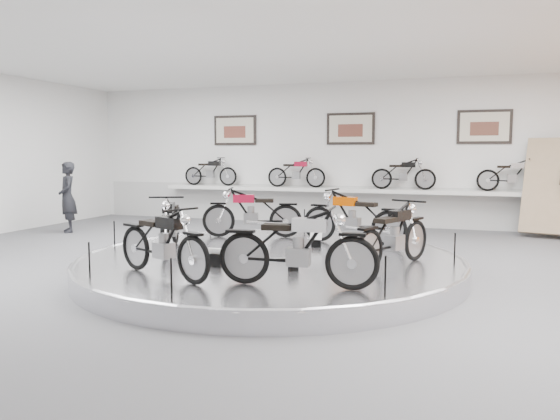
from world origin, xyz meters
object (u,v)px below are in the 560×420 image
(shelf, at_px, (348,190))
(bike_f, at_px, (394,235))
(display_platform, at_px, (271,265))
(bike_d, at_px, (163,242))
(visitor, at_px, (68,197))
(bike_a, at_px, (353,217))
(bike_c, at_px, (170,222))
(bike_e, at_px, (297,247))
(bike_b, at_px, (252,212))

(shelf, xyz_separation_m, bike_f, (2.07, -6.64, -0.20))
(display_platform, height_order, bike_d, bike_d)
(bike_f, height_order, visitor, visitor)
(shelf, bearing_deg, bike_a, -77.26)
(shelf, xyz_separation_m, bike_c, (-1.87, -6.45, -0.20))
(display_platform, relative_size, bike_f, 3.75)
(bike_d, bearing_deg, visitor, 163.09)
(bike_a, bearing_deg, bike_c, 41.02)
(bike_d, bearing_deg, bike_c, 140.82)
(display_platform, relative_size, visitor, 3.55)
(bike_d, bearing_deg, display_platform, 88.29)
(bike_e, bearing_deg, shelf, 92.44)
(bike_c, distance_m, bike_d, 2.11)
(bike_a, bearing_deg, bike_e, 100.68)
(bike_a, xyz_separation_m, bike_c, (-2.95, -1.67, -0.02))
(display_platform, height_order, shelf, shelf)
(bike_c, height_order, bike_d, bike_c)
(bike_c, distance_m, visitor, 5.53)
(bike_a, distance_m, bike_d, 4.07)
(bike_b, bearing_deg, display_platform, 103.81)
(bike_d, bearing_deg, shelf, 107.44)
(bike_c, distance_m, bike_e, 3.44)
(bike_b, height_order, bike_e, bike_e)
(bike_c, bearing_deg, bike_b, 134.52)
(shelf, relative_size, bike_c, 6.43)
(visitor, bearing_deg, shelf, 71.95)
(display_platform, relative_size, bike_d, 3.78)
(shelf, xyz_separation_m, visitor, (-6.54, -3.49, -0.10))
(bike_f, relative_size, visitor, 0.95)
(display_platform, xyz_separation_m, bike_d, (-0.91, -1.92, 0.65))
(bike_d, xyz_separation_m, bike_e, (1.95, 0.03, 0.03))
(bike_c, distance_m, bike_f, 3.94)
(bike_e, bearing_deg, display_platform, 113.97)
(bike_e, relative_size, visitor, 0.99)
(bike_b, xyz_separation_m, bike_d, (0.15, -3.76, -0.01))
(shelf, relative_size, bike_e, 6.15)
(bike_a, xyz_separation_m, bike_e, (-0.05, -3.52, 0.00))
(display_platform, xyz_separation_m, bike_e, (1.03, -1.89, 0.68))
(display_platform, height_order, bike_f, bike_f)
(bike_b, bearing_deg, visitor, -27.19)
(bike_e, bearing_deg, bike_a, 84.57)
(shelf, relative_size, bike_d, 6.49)
(shelf, distance_m, bike_f, 6.96)
(bike_e, distance_m, visitor, 8.97)
(bike_d, height_order, bike_e, bike_e)
(shelf, xyz_separation_m, bike_b, (-1.06, -4.56, -0.19))
(bike_a, xyz_separation_m, visitor, (-7.62, 1.28, 0.08))
(bike_b, height_order, visitor, visitor)
(bike_a, distance_m, bike_c, 3.39)
(display_platform, xyz_separation_m, bike_b, (-1.06, 1.84, 0.66))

